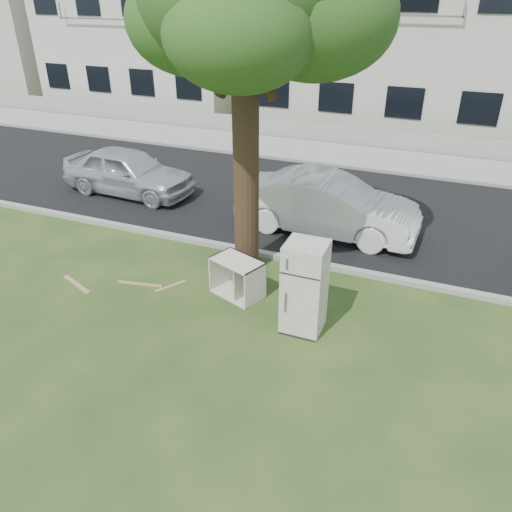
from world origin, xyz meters
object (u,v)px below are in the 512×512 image
at_px(car_center, 328,205).
at_px(car_left, 128,171).
at_px(fridge, 304,287).
at_px(cabinet, 238,278).

distance_m(car_center, car_left, 6.35).
relative_size(fridge, car_center, 0.39).
relative_size(cabinet, car_left, 0.25).
bearing_deg(cabinet, car_center, 96.13).
bearing_deg(cabinet, car_left, 164.12).
height_order(cabinet, car_left, car_left).
relative_size(car_center, car_left, 1.11).
bearing_deg(fridge, cabinet, 159.55).
bearing_deg(fridge, car_center, 99.01).
xyz_separation_m(fridge, cabinet, (-1.60, 0.59, -0.49)).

